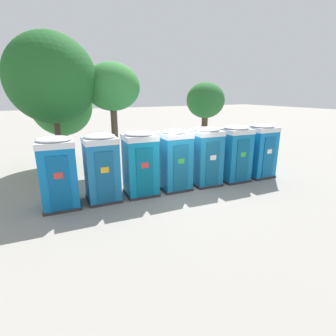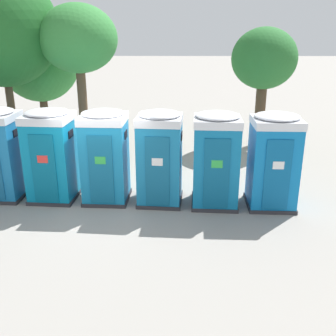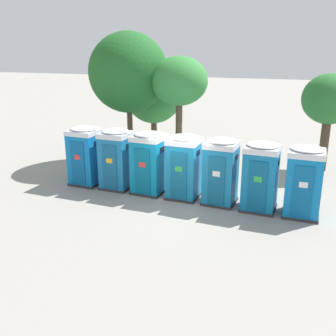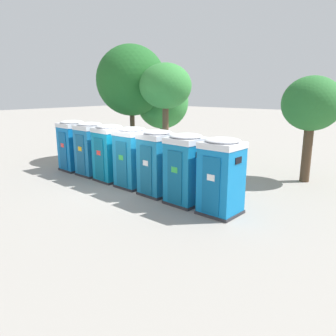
{
  "view_description": "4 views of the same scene",
  "coord_description": "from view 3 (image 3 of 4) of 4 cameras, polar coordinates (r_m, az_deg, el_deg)",
  "views": [
    {
      "loc": [
        -5.02,
        -8.94,
        3.95
      ],
      "look_at": [
        -0.31,
        0.19,
        0.96
      ],
      "focal_mm": 28.0,
      "sensor_mm": 36.0,
      "label": 1
    },
    {
      "loc": [
        1.83,
        -9.85,
        4.54
      ],
      "look_at": [
        1.72,
        0.05,
        1.0
      ],
      "focal_mm": 42.0,
      "sensor_mm": 36.0,
      "label": 2
    },
    {
      "loc": [
        4.1,
        -13.8,
        5.8
      ],
      "look_at": [
        -0.63,
        0.22,
        1.16
      ],
      "focal_mm": 42.0,
      "sensor_mm": 36.0,
      "label": 3
    },
    {
      "loc": [
        9.66,
        -9.09,
        3.99
      ],
      "look_at": [
        2.12,
        0.02,
        1.17
      ],
      "focal_mm": 35.0,
      "sensor_mm": 36.0,
      "label": 4
    }
  ],
  "objects": [
    {
      "name": "portapotty_6",
      "position": [
        14.42,
        19.13,
        -1.84
      ],
      "size": [
        1.27,
        1.24,
        2.54
      ],
      "color": "#2D2D33",
      "rests_on": "ground"
    },
    {
      "name": "portapotty_3",
      "position": [
        15.29,
        2.29,
        0.22
      ],
      "size": [
        1.26,
        1.25,
        2.54
      ],
      "color": "#2D2D33",
      "rests_on": "ground"
    },
    {
      "name": "portapotty_2",
      "position": [
        15.82,
        -2.8,
        0.81
      ],
      "size": [
        1.32,
        1.28,
        2.54
      ],
      "color": "#2D2D33",
      "rests_on": "ground"
    },
    {
      "name": "ground_plane",
      "position": [
        15.52,
        1.94,
        -4.53
      ],
      "size": [
        120.0,
        120.0,
        0.0
      ],
      "primitive_type": "plane",
      "color": "gray"
    },
    {
      "name": "street_tree_0",
      "position": [
        19.78,
        -5.76,
        13.59
      ],
      "size": [
        3.88,
        3.88,
        6.47
      ],
      "color": "#4C3826",
      "rests_on": "ground"
    },
    {
      "name": "street_tree_3",
      "position": [
        19.73,
        22.39,
        9.08
      ],
      "size": [
        2.5,
        2.5,
        4.6
      ],
      "color": "#4C3826",
      "rests_on": "ground"
    },
    {
      "name": "street_tree_1",
      "position": [
        18.71,
        1.65,
        12.35
      ],
      "size": [
        2.67,
        2.67,
        5.34
      ],
      "color": "brown",
      "rests_on": "ground"
    },
    {
      "name": "portapotty_5",
      "position": [
        14.53,
        13.28,
        -1.18
      ],
      "size": [
        1.3,
        1.27,
        2.54
      ],
      "color": "#2D2D33",
      "rests_on": "ground"
    },
    {
      "name": "portapotty_0",
      "position": [
        17.21,
        -11.9,
        1.82
      ],
      "size": [
        1.31,
        1.28,
        2.54
      ],
      "color": "#2D2D33",
      "rests_on": "ground"
    },
    {
      "name": "portapotty_1",
      "position": [
        16.48,
        -7.51,
        1.36
      ],
      "size": [
        1.25,
        1.25,
        2.54
      ],
      "color": "#2D2D33",
      "rests_on": "ground"
    },
    {
      "name": "portapotty_4",
      "position": [
        14.86,
        7.66,
        -0.44
      ],
      "size": [
        1.28,
        1.29,
        2.54
      ],
      "color": "#2D2D33",
      "rests_on": "ground"
    },
    {
      "name": "street_tree_2",
      "position": [
        21.63,
        -2.11,
        10.72
      ],
      "size": [
        3.15,
        3.15,
        4.9
      ],
      "color": "#4C3826",
      "rests_on": "ground"
    }
  ]
}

